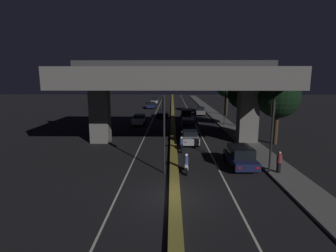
{
  "coord_description": "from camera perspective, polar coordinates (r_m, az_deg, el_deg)",
  "views": [
    {
      "loc": [
        -0.18,
        -14.39,
        6.86
      ],
      "look_at": [
        -0.64,
        16.93,
        1.17
      ],
      "focal_mm": 28.0,
      "sensor_mm": 36.0,
      "label": 1
    }
  ],
  "objects": [
    {
      "name": "traffic_light_right_of_median",
      "position": [
        19.99,
        21.69,
        0.39
      ],
      "size": [
        0.3,
        0.49,
        5.41
      ],
      "color": "black",
      "rests_on": "ground_plane"
    },
    {
      "name": "lane_line_right_inner",
      "position": [
        49.99,
        4.99,
        2.36
      ],
      "size": [
        0.12,
        126.0,
        0.0
      ],
      "primitive_type": "cube",
      "color": "beige",
      "rests_on": "ground_plane"
    },
    {
      "name": "traffic_light_left_of_median",
      "position": [
        18.66,
        -0.85,
        1.06
      ],
      "size": [
        0.3,
        0.49,
        5.71
      ],
      "color": "black",
      "rests_on": "ground_plane"
    },
    {
      "name": "street_lamp",
      "position": [
        38.83,
        11.92,
        7.39
      ],
      "size": [
        2.53,
        0.32,
        8.55
      ],
      "color": "#2D2D30",
      "rests_on": "ground_plane"
    },
    {
      "name": "car_white_lead_oncoming",
      "position": [
        39.57,
        -6.29,
        1.44
      ],
      "size": [
        1.89,
        4.34,
        1.56
      ],
      "rotation": [
        0.0,
        0.0,
        -1.59
      ],
      "color": "silver",
      "rests_on": "ground_plane"
    },
    {
      "name": "car_silver_fourth_oncoming",
      "position": [
        72.55,
        -2.94,
        5.56
      ],
      "size": [
        2.09,
        4.39,
        1.75
      ],
      "rotation": [
        0.0,
        0.0,
        -1.55
      ],
      "color": "gray",
      "rests_on": "ground_plane"
    },
    {
      "name": "car_black_third",
      "position": [
        33.95,
        4.38,
        0.19
      ],
      "size": [
        2.07,
        4.72,
        1.77
      ],
      "rotation": [
        0.0,
        0.0,
        1.55
      ],
      "color": "black",
      "rests_on": "ground_plane"
    },
    {
      "name": "car_dark_blue_lead",
      "position": [
        21.48,
        15.48,
        -6.37
      ],
      "size": [
        2.05,
        4.3,
        1.63
      ],
      "rotation": [
        0.0,
        0.0,
        1.59
      ],
      "color": "#141938",
      "rests_on": "ground_plane"
    },
    {
      "name": "motorcycle_black_filtering_mid",
      "position": [
        25.09,
        2.92,
        -4.16
      ],
      "size": [
        0.32,
        1.98,
        1.42
      ],
      "rotation": [
        0.0,
        0.0,
        1.57
      ],
      "color": "black",
      "rests_on": "ground_plane"
    },
    {
      "name": "car_grey_fifth",
      "position": [
        50.19,
        6.97,
        3.27
      ],
      "size": [
        1.84,
        4.18,
        1.58
      ],
      "rotation": [
        0.0,
        0.0,
        1.56
      ],
      "color": "#515459",
      "rests_on": "ground_plane"
    },
    {
      "name": "median_divider",
      "position": [
        49.85,
        1.05,
        2.51
      ],
      "size": [
        0.66,
        126.0,
        0.22
      ],
      "primitive_type": "cube",
      "color": "olive",
      "rests_on": "ground_plane"
    },
    {
      "name": "roadside_tree_kerbside_mid",
      "position": [
        38.03,
        15.99,
        6.72
      ],
      "size": [
        4.23,
        4.23,
        6.89
      ],
      "color": "#2D2116",
      "rests_on": "ground_plane"
    },
    {
      "name": "roadside_tree_kerbside_far",
      "position": [
        49.87,
        12.81,
        8.55
      ],
      "size": [
        4.26,
        4.26,
        7.72
      ],
      "color": "#38281C",
      "rests_on": "ground_plane"
    },
    {
      "name": "car_black_second_oncoming",
      "position": [
        47.4,
        -1.07,
        2.84
      ],
      "size": [
        2.17,
        4.39,
        1.38
      ],
      "rotation": [
        0.0,
        0.0,
        -1.61
      ],
      "color": "black",
      "rests_on": "ground_plane"
    },
    {
      "name": "pedestrian_on_sidewalk",
      "position": [
        20.65,
        23.02,
        -7.26
      ],
      "size": [
        0.36,
        0.36,
        1.57
      ],
      "color": "black",
      "rests_on": "sidewalk_right"
    },
    {
      "name": "elevated_overpass",
      "position": [
        27.85,
        1.24,
        9.84
      ],
      "size": [
        21.38,
        13.8,
        8.71
      ],
      "color": "#5B5956",
      "rests_on": "ground_plane"
    },
    {
      "name": "motorcycle_white_filtering_near",
      "position": [
        19.49,
        3.98,
        -8.38
      ],
      "size": [
        0.33,
        1.76,
        1.47
      ],
      "rotation": [
        0.0,
        0.0,
        1.59
      ],
      "color": "black",
      "rests_on": "ground_plane"
    },
    {
      "name": "sidewalk_right",
      "position": [
        43.7,
        11.64,
        1.14
      ],
      "size": [
        2.35,
        126.0,
        0.15
      ],
      "primitive_type": "cube",
      "color": "#5B5956",
      "rests_on": "ground_plane"
    },
    {
      "name": "car_black_fourth",
      "position": [
        42.44,
        3.95,
        2.38
      ],
      "size": [
        2.06,
        4.15,
        2.0
      ],
      "rotation": [
        0.0,
        0.0,
        1.54
      ],
      "color": "black",
      "rests_on": "ground_plane"
    },
    {
      "name": "car_dark_blue_third_oncoming",
      "position": [
        61.44,
        -3.57,
        4.56
      ],
      "size": [
        2.1,
        4.86,
        1.49
      ],
      "rotation": [
        0.0,
        0.0,
        -1.61
      ],
      "color": "#141938",
      "rests_on": "ground_plane"
    },
    {
      "name": "lane_line_left_inner",
      "position": [
        49.97,
        -2.89,
        2.39
      ],
      "size": [
        0.12,
        126.0,
        0.0
      ],
      "primitive_type": "cube",
      "color": "beige",
      "rests_on": "ground_plane"
    },
    {
      "name": "roadside_tree_kerbside_near",
      "position": [
        29.43,
        22.87,
        5.83
      ],
      "size": [
        4.39,
        4.39,
        7.2
      ],
      "color": "#38281C",
      "rests_on": "ground_plane"
    },
    {
      "name": "car_silver_second",
      "position": [
        27.85,
        4.8,
        -2.45
      ],
      "size": [
        1.87,
        3.99,
        1.47
      ],
      "rotation": [
        0.0,
        0.0,
        1.58
      ],
      "color": "gray",
      "rests_on": "ground_plane"
    },
    {
      "name": "ground_plane",
      "position": [
        15.94,
        1.46,
        -15.2
      ],
      "size": [
        200.0,
        200.0,
        0.0
      ],
      "primitive_type": "plane",
      "color": "black"
    }
  ]
}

